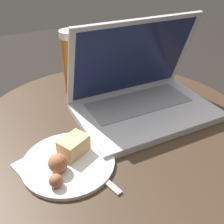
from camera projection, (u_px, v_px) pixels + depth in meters
table at (114, 164)px, 0.77m from camera, size 0.75×0.75×0.56m
napkin at (58, 160)px, 0.57m from camera, size 0.19×0.15×0.00m
laptop at (141, 94)px, 0.72m from camera, size 0.37×0.26×0.25m
beer_glass at (73, 63)px, 0.78m from camera, size 0.07×0.07×0.19m
snack_plate at (68, 160)px, 0.55m from camera, size 0.20×0.20×0.05m
fork at (88, 165)px, 0.55m from camera, size 0.06×0.17×0.00m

